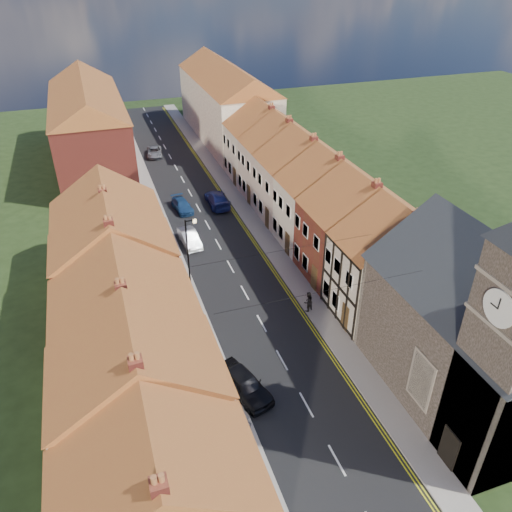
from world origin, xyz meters
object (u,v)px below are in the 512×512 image
(car_near, at_px, (244,384))
(car_distant, at_px, (154,152))
(pedestrian_right, at_px, (308,302))
(church, at_px, (491,322))
(car_mid, at_px, (190,238))
(lamppost, at_px, (189,250))
(pedestrian_left, at_px, (246,429))
(car_far_b, at_px, (217,199))
(car_far, at_px, (182,205))

(car_near, distance_m, car_distant, 42.84)
(pedestrian_right, bearing_deg, church, 98.21)
(car_mid, bearing_deg, lamppost, -106.10)
(car_distant, height_order, pedestrian_left, pedestrian_left)
(car_mid, xyz_separation_m, car_far_b, (4.54, 7.12, 0.06))
(car_mid, height_order, car_far, car_mid)
(car_far, xyz_separation_m, pedestrian_left, (-2.53, -29.29, 0.44))
(car_distant, bearing_deg, car_far_b, -68.51)
(car_distant, relative_size, pedestrian_right, 2.48)
(car_near, relative_size, car_far, 1.15)
(church, height_order, car_far_b, church)
(pedestrian_right, bearing_deg, car_far_b, -104.63)
(church, xyz_separation_m, car_distant, (-11.19, 47.60, -5.32))
(car_near, bearing_deg, car_far_b, 60.27)
(lamppost, distance_m, car_mid, 7.59)
(lamppost, xyz_separation_m, car_distant, (1.98, 30.93, -2.98))
(church, height_order, car_far, church)
(lamppost, bearing_deg, church, -51.70)
(lamppost, relative_size, pedestrian_left, 3.41)
(church, bearing_deg, lamppost, 128.30)
(church, height_order, lamppost, church)
(car_far, height_order, car_distant, car_distant)
(lamppost, relative_size, pedestrian_right, 3.71)
(car_near, bearing_deg, lamppost, 74.76)
(car_mid, bearing_deg, car_far_b, 52.61)
(car_near, relative_size, pedestrian_left, 2.50)
(lamppost, height_order, car_far, lamppost)
(car_distant, relative_size, pedestrian_left, 2.27)
(car_far_b, bearing_deg, car_far, 0.74)
(lamppost, relative_size, car_far, 1.57)
(car_far, bearing_deg, pedestrian_right, -81.03)
(car_far_b, bearing_deg, pedestrian_right, 95.39)
(church, height_order, car_distant, church)
(car_distant, bearing_deg, car_near, -83.37)
(pedestrian_left, bearing_deg, car_far, 78.10)
(car_mid, bearing_deg, car_far, 78.79)
(car_far, bearing_deg, car_mid, -102.51)
(lamppost, xyz_separation_m, car_mid, (1.37, 6.88, -2.90))
(lamppost, xyz_separation_m, pedestrian_right, (7.51, -5.80, -2.61))
(lamppost, xyz_separation_m, car_near, (0.61, -11.89, -2.79))
(pedestrian_left, distance_m, car_far_b, 29.95)
(lamppost, distance_m, car_near, 12.23)
(car_distant, bearing_deg, lamppost, -85.21)
(church, bearing_deg, car_far_b, 103.33)
(car_distant, bearing_deg, car_far, -80.95)
(car_far, relative_size, car_far_b, 0.79)
(church, distance_m, car_far_b, 31.95)
(church, xyz_separation_m, car_mid, (-11.81, 23.56, -5.24))
(pedestrian_left, relative_size, pedestrian_right, 1.09)
(pedestrian_right, distance_m, car_far_b, 19.86)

